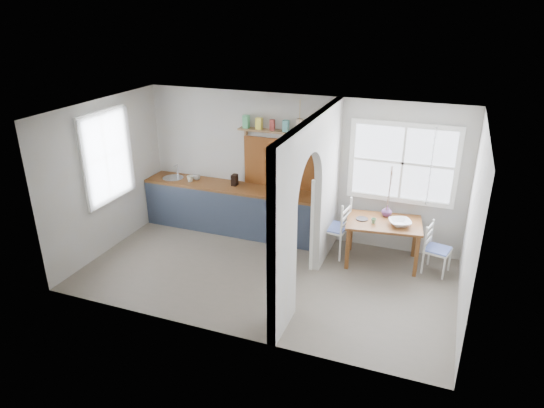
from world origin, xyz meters
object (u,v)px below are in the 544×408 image
(chair_right, at_px, (438,249))
(vase, at_px, (387,211))
(dining_table, at_px, (382,242))
(kettle, at_px, (290,189))
(chair_left, at_px, (334,227))

(chair_right, bearing_deg, vase, 87.06)
(dining_table, xyz_separation_m, kettle, (-1.66, 0.14, 0.66))
(dining_table, bearing_deg, vase, 82.49)
(chair_left, distance_m, kettle, 0.98)
(vase, bearing_deg, kettle, -176.45)
(chair_left, height_order, vase, chair_left)
(chair_right, distance_m, vase, 1.01)
(chair_right, xyz_separation_m, kettle, (-2.53, 0.15, 0.62))
(vase, bearing_deg, dining_table, -89.76)
(dining_table, distance_m, chair_left, 0.84)
(chair_left, bearing_deg, vase, 111.93)
(chair_left, xyz_separation_m, vase, (0.83, 0.22, 0.33))
(dining_table, height_order, chair_left, chair_left)
(chair_left, height_order, chair_right, chair_left)
(chair_left, relative_size, kettle, 3.88)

